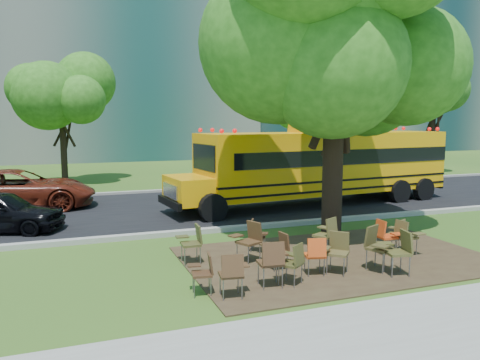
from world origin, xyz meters
name	(u,v)px	position (x,y,z in m)	size (l,w,h in m)	color
ground	(289,257)	(0.00, 0.00, 0.00)	(160.00, 160.00, 0.00)	#2A4E18
sidewalk	(451,354)	(0.00, -5.00, 0.02)	(60.00, 4.00, 0.04)	gray
dirt_patch	(337,258)	(1.00, -0.50, 0.01)	(7.00, 4.50, 0.03)	#382819
asphalt_road	(206,206)	(0.00, 7.00, 0.02)	(80.00, 8.00, 0.04)	black
kerb_near	(244,227)	(0.00, 3.00, 0.07)	(80.00, 0.25, 0.14)	gray
kerb_far	(181,190)	(0.00, 11.10, 0.07)	(80.00, 0.25, 0.14)	gray
building_main	(23,31)	(-8.00, 36.00, 11.00)	(38.00, 16.00, 22.00)	slate
building_right	(332,39)	(24.00, 38.00, 12.50)	(30.00, 16.00, 25.00)	gray
bg_tree_2	(61,101)	(-5.00, 16.00, 4.21)	(4.80, 4.80, 6.62)	black
bg_tree_3	(308,88)	(8.00, 14.00, 5.03)	(5.60, 5.60, 7.84)	black
bg_tree_4	(434,102)	(16.00, 13.00, 4.34)	(5.00, 5.00, 6.85)	black
main_tree	(336,34)	(2.05, 1.50, 5.50)	(7.20, 7.20, 9.11)	black
school_bus	(325,163)	(4.44, 5.99, 1.60)	(11.53, 3.66, 2.77)	#EB9D07
chair_0	(233,271)	(-2.12, -2.04, 0.53)	(0.62, 0.51, 0.86)	#4B2F1B
chair_1	(273,259)	(-1.23, -1.78, 0.59)	(0.67, 0.56, 0.95)	#4A2E1A
chair_2	(293,260)	(-0.79, -1.78, 0.53)	(0.57, 0.72, 0.85)	#43401D
chair_3	(337,248)	(0.39, -1.45, 0.55)	(0.77, 0.61, 0.89)	brown
chair_4	(316,252)	(-0.09, -1.44, 0.52)	(0.63, 0.49, 0.84)	#D34816
chair_5	(376,244)	(1.29, -1.57, 0.60)	(0.66, 0.77, 0.97)	#483F1F
chair_6	(399,248)	(1.55, -1.98, 0.59)	(0.56, 0.71, 0.96)	#4A4720
chair_7	(406,234)	(2.65, -0.86, 0.53)	(0.55, 0.57, 0.86)	brown
chair_8	(193,240)	(-2.26, 0.29, 0.55)	(0.52, 0.59, 0.89)	#44421D
chair_9	(249,237)	(-1.03, -0.06, 0.58)	(0.74, 0.64, 0.94)	#49301A
chair_10	(256,232)	(-0.58, 0.64, 0.50)	(0.53, 0.68, 0.81)	#3D2616
chair_11	(327,232)	(0.92, -0.17, 0.58)	(0.63, 0.76, 0.93)	brown
chair_12	(386,234)	(2.21, -0.68, 0.54)	(0.51, 0.59, 0.87)	#CB4115
chair_13	(398,231)	(2.74, -0.47, 0.50)	(0.55, 0.66, 0.81)	#4D4621
chair_14	(204,269)	(-2.54, -1.63, 0.48)	(0.46, 0.57, 0.78)	#422817
chair_15	(279,247)	(-0.64, -0.79, 0.51)	(0.52, 0.54, 0.82)	#4B2F1A
bg_car_red	(18,190)	(-6.55, 8.75, 0.74)	(2.46, 5.32, 1.48)	#5C1D0F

